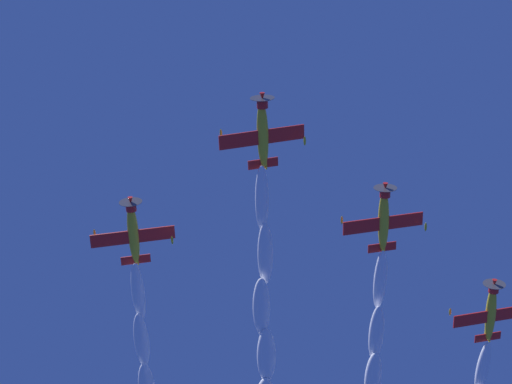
% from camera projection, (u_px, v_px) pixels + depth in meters
% --- Properties ---
extents(airplane_lead, '(7.91, 8.25, 3.64)m').
position_uv_depth(airplane_lead, '(263.00, 132.00, 74.86)').
color(airplane_lead, gold).
extents(airplane_left_wingman, '(7.85, 8.41, 3.33)m').
position_uv_depth(airplane_left_wingman, '(384.00, 219.00, 79.18)').
color(airplane_left_wingman, gold).
extents(airplane_right_wingman, '(7.90, 8.45, 3.11)m').
position_uv_depth(airplane_right_wingman, '(133.00, 232.00, 79.82)').
color(airplane_right_wingman, gold).
extents(airplane_slot_tail, '(7.87, 8.42, 3.26)m').
position_uv_depth(airplane_slot_tail, '(491.00, 312.00, 83.59)').
color(airplane_slot_tail, gold).
extents(smoke_trail_lead, '(36.29, 22.12, 6.07)m').
position_uv_depth(smoke_trail_lead, '(265.00, 365.00, 85.36)').
color(smoke_trail_lead, white).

